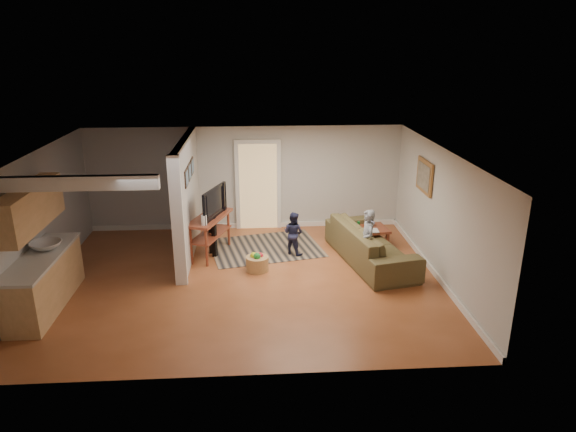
% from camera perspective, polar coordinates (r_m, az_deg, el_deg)
% --- Properties ---
extents(ground, '(7.50, 7.50, 0.00)m').
position_cam_1_polar(ground, '(10.04, -4.76, -7.10)').
color(ground, brown).
rests_on(ground, ground).
extents(room_shell, '(7.54, 6.02, 2.52)m').
position_cam_1_polar(room_shell, '(9.98, -11.08, 1.46)').
color(room_shell, beige).
rests_on(room_shell, ground).
extents(area_rug, '(2.69, 2.20, 0.01)m').
position_cam_1_polar(area_rug, '(11.50, -2.51, -3.53)').
color(area_rug, black).
rests_on(area_rug, ground).
extents(sofa, '(1.58, 2.84, 0.78)m').
position_cam_1_polar(sofa, '(10.96, 9.06, -4.95)').
color(sofa, '#494224').
rests_on(sofa, ground).
extents(coffee_table, '(1.21, 0.81, 0.67)m').
position_cam_1_polar(coffee_table, '(11.55, 8.28, -1.81)').
color(coffee_table, maroon).
rests_on(coffee_table, ground).
extents(tv_console, '(0.95, 1.47, 1.18)m').
position_cam_1_polar(tv_console, '(10.99, -8.63, -0.46)').
color(tv_console, maroon).
rests_on(tv_console, ground).
extents(speaker_left, '(0.11, 0.11, 0.87)m').
position_cam_1_polar(speaker_left, '(11.00, -8.20, -2.36)').
color(speaker_left, black).
rests_on(speaker_left, ground).
extents(speaker_right, '(0.10, 0.10, 0.89)m').
position_cam_1_polar(speaker_right, '(11.19, -8.60, -1.95)').
color(speaker_right, black).
rests_on(speaker_right, ground).
extents(toy_basket, '(0.45, 0.45, 0.40)m').
position_cam_1_polar(toy_basket, '(10.35, -3.44, -5.20)').
color(toy_basket, '#9C7443').
rests_on(toy_basket, ground).
extents(child, '(0.35, 0.49, 1.28)m').
position_cam_1_polar(child, '(10.51, 8.60, -6.02)').
color(child, slate).
rests_on(child, ground).
extents(toddler, '(0.58, 0.56, 0.95)m').
position_cam_1_polar(toddler, '(11.19, 0.58, -4.21)').
color(toddler, '#1F2241').
rests_on(toddler, ground).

